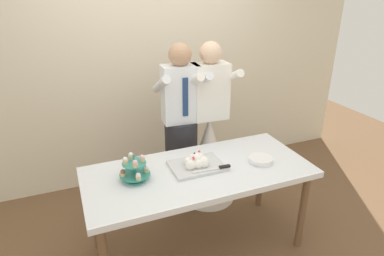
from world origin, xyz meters
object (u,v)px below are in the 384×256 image
(dessert_table, at_px, (199,178))
(plate_stack, at_px, (261,160))
(person_groom, at_px, (181,137))
(person_bride, at_px, (209,148))
(cupcake_stand, at_px, (135,170))
(main_cake_tray, at_px, (197,163))

(dessert_table, height_order, plate_stack, plate_stack)
(dessert_table, relative_size, person_groom, 1.08)
(person_bride, bearing_deg, cupcake_stand, -145.87)
(main_cake_tray, xyz_separation_m, person_groom, (0.10, 0.64, -0.07))
(person_bride, bearing_deg, plate_stack, -79.77)
(cupcake_stand, bearing_deg, person_bride, 34.13)
(dessert_table, height_order, person_bride, person_bride)
(cupcake_stand, xyz_separation_m, person_groom, (0.60, 0.63, -0.11))
(dessert_table, distance_m, main_cake_tray, 0.12)
(cupcake_stand, relative_size, person_groom, 0.14)
(main_cake_tray, distance_m, person_bride, 0.76)
(main_cake_tray, distance_m, person_groom, 0.65)
(cupcake_stand, relative_size, plate_stack, 1.14)
(cupcake_stand, xyz_separation_m, plate_stack, (1.02, -0.13, -0.06))
(cupcake_stand, relative_size, person_bride, 0.14)
(cupcake_stand, bearing_deg, plate_stack, -7.11)
(main_cake_tray, bearing_deg, person_groom, 81.27)
(dessert_table, relative_size, plate_stack, 8.94)
(plate_stack, height_order, person_bride, person_bride)
(plate_stack, xyz_separation_m, person_bride, (-0.13, 0.73, -0.21))
(plate_stack, bearing_deg, main_cake_tray, 166.91)
(plate_stack, bearing_deg, person_bride, 100.23)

